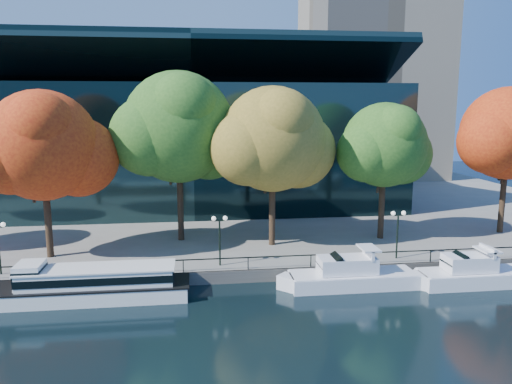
{
  "coord_description": "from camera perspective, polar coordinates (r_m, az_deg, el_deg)",
  "views": [
    {
      "loc": [
        -4.15,
        -33.75,
        13.68
      ],
      "look_at": [
        1.24,
        8.0,
        6.26
      ],
      "focal_mm": 35.0,
      "sensor_mm": 36.0,
      "label": 1
    }
  ],
  "objects": [
    {
      "name": "tree_3",
      "position": [
        44.31,
        2.16,
        5.8
      ],
      "size": [
        11.66,
        9.56,
        14.31
      ],
      "color": "black",
      "rests_on": "promenade"
    },
    {
      "name": "railing",
      "position": [
        39.04,
        -0.91,
        -7.51
      ],
      "size": [
        88.2,
        0.08,
        0.99
      ],
      "color": "black",
      "rests_on": "promenade"
    },
    {
      "name": "tree_4",
      "position": [
        48.17,
        14.65,
        5.01
      ],
      "size": [
        9.85,
        8.07,
        12.88
      ],
      "color": "black",
      "rests_on": "promenade"
    },
    {
      "name": "cruiser_near",
      "position": [
        38.8,
        10.41,
        -9.32
      ],
      "size": [
        10.64,
        2.74,
        3.08
      ],
      "color": "white",
      "rests_on": "ground"
    },
    {
      "name": "convention_building",
      "position": [
        65.74,
        -7.23,
        5.4
      ],
      "size": [
        50.0,
        24.57,
        21.43
      ],
      "color": "black",
      "rests_on": "ground"
    },
    {
      "name": "tree_5",
      "position": [
        54.66,
        27.05,
        5.79
      ],
      "size": [
        11.27,
        9.24,
        14.41
      ],
      "color": "black",
      "rests_on": "promenade"
    },
    {
      "name": "tree_2",
      "position": [
        46.37,
        -8.6,
        7.08
      ],
      "size": [
        12.74,
        10.45,
        15.72
      ],
      "color": "black",
      "rests_on": "promenade"
    },
    {
      "name": "ground",
      "position": [
        36.65,
        -0.32,
        -11.92
      ],
      "size": [
        160.0,
        160.0,
        0.0
      ],
      "primitive_type": "plane",
      "color": "black",
      "rests_on": "ground"
    },
    {
      "name": "cruiser_far",
      "position": [
        41.82,
        23.13,
        -8.53
      ],
      "size": [
        9.35,
        2.59,
        3.06
      ],
      "color": "white",
      "rests_on": "ground"
    },
    {
      "name": "promenade",
      "position": [
        71.47,
        -3.9,
        -0.66
      ],
      "size": [
        90.0,
        67.08,
        1.0
      ],
      "color": "slate",
      "rests_on": "ground"
    },
    {
      "name": "lamp_1",
      "position": [
        39.51,
        -4.18,
        -4.25
      ],
      "size": [
        1.26,
        0.36,
        4.03
      ],
      "color": "black",
      "rests_on": "promenade"
    },
    {
      "name": "lamp_2",
      "position": [
        42.87,
        15.91,
        -3.47
      ],
      "size": [
        1.26,
        0.36,
        4.03
      ],
      "color": "black",
      "rests_on": "promenade"
    },
    {
      "name": "tour_boat",
      "position": [
        37.75,
        -18.85,
        -9.85
      ],
      "size": [
        15.0,
        3.35,
        2.85
      ],
      "color": "white",
      "rests_on": "ground"
    },
    {
      "name": "tree_1",
      "position": [
        44.1,
        -22.99,
        4.68
      ],
      "size": [
        11.27,
        9.24,
        13.9
      ],
      "color": "black",
      "rests_on": "promenade"
    }
  ]
}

